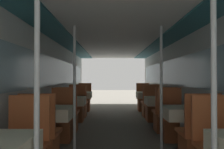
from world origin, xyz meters
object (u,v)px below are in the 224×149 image
object	(u,v)px
chair_left_near_1	(41,144)
chair_left_far_1	(61,125)
dining_table_left_3	(82,96)
dining_table_right_3	(146,96)
chair_right_near_2	(164,118)
support_pole_right_1	(161,88)
support_pole_left_1	(74,88)
chair_left_far_3	(84,103)
chair_right_far_1	(172,125)
chair_left_near_3	(80,107)
chair_right_far_3	(144,103)
chair_right_near_3	(149,107)
dining_table_right_1	(183,114)
dining_table_right_2	(158,102)
chair_right_near_1	(197,144)
dining_table_left_2	(72,102)
chair_right_far_2	(154,110)
support_pole_left_0	(37,99)
chair_left_far_2	(76,110)
chair_left_near_2	(68,119)
support_pole_right_0	(214,99)
dining_table_left_1	(53,114)

from	to	relation	value
chair_left_near_1	chair_left_far_1	world-z (taller)	same
dining_table_left_3	dining_table_right_3	xyz separation A→B (m)	(2.14, 0.00, 0.00)
chair_right_near_2	support_pole_right_1	bearing A→B (deg)	-105.99
chair_left_far_1	chair_right_near_2	xyz separation A→B (m)	(2.14, 0.63, 0.00)
support_pole_left_1	chair_left_far_3	bearing A→B (deg)	94.72
chair_right_far_1	chair_left_near_3	bearing A→B (deg)	-49.04
support_pole_right_1	chair_right_far_3	xyz separation A→B (m)	(0.35, 4.28, -0.73)
support_pole_right_1	chair_right_near_3	xyz separation A→B (m)	(0.35, 3.07, -0.73)
chair_left_near_1	chair_left_far_1	distance (m)	1.21
chair_left_far_1	dining_table_right_1	world-z (taller)	chair_left_far_1
dining_table_right_2	chair_right_near_1	bearing A→B (deg)	-90.00
chair_left_near_3	chair_right_near_1	distance (m)	4.25
dining_table_left_2	chair_right_near_1	world-z (taller)	chair_right_near_1
support_pole_right_1	chair_right_near_2	world-z (taller)	support_pole_right_1
chair_right_far_1	chair_left_near_1	bearing A→B (deg)	29.48
dining_table_right_2	chair_right_far_2	size ratio (longest dim) A/B	0.72
support_pole_right_1	dining_table_right_3	xyz separation A→B (m)	(0.35, 3.68, -0.43)
dining_table_left_3	dining_table_right_2	world-z (taller)	same
chair_right_far_3	dining_table_right_3	bearing A→B (deg)	90.00
chair_right_far_2	dining_table_right_3	size ratio (longest dim) A/B	1.39
support_pole_right_1	support_pole_left_0	bearing A→B (deg)	-127.96
chair_right_near_1	chair_right_far_2	world-z (taller)	same
chair_left_far_2	dining_table_right_3	size ratio (longest dim) A/B	1.39
chair_right_near_3	dining_table_right_3	bearing A→B (deg)	90.00
chair_left_far_2	chair_right_far_1	xyz separation A→B (m)	(2.14, -1.84, 0.00)
dining_table_right_2	chair_right_far_3	size ratio (longest dim) A/B	0.72
dining_table_left_2	chair_left_near_2	bearing A→B (deg)	-90.00
chair_left_near_3	chair_right_near_2	xyz separation A→B (m)	(2.14, -1.84, 0.00)
dining_table_right_1	chair_right_far_2	world-z (taller)	chair_right_far_2
dining_table_left_2	chair_right_far_3	size ratio (longest dim) A/B	0.72
dining_table_right_1	chair_right_near_2	bearing A→B (deg)	90.00
chair_left_far_3	chair_right_far_1	xyz separation A→B (m)	(2.14, -3.68, 0.00)
chair_left_near_1	chair_right_near_3	xyz separation A→B (m)	(2.14, 3.68, 0.00)
support_pole_left_1	support_pole_right_0	bearing A→B (deg)	-52.04
chair_right_near_3	chair_left_near_3	bearing A→B (deg)	180.00
dining_table_left_1	chair_right_far_3	size ratio (longest dim) A/B	0.72
chair_right_near_2	chair_left_near_3	bearing A→B (deg)	139.35
chair_left_near_3	dining_table_right_2	xyz separation A→B (m)	(2.14, -1.23, 0.30)
chair_left_near_2	dining_table_right_3	distance (m)	3.26
chair_left_far_2	dining_table_right_1	xyz separation A→B (m)	(2.14, -2.44, 0.30)
dining_table_left_1	support_pole_right_0	size ratio (longest dim) A/B	0.35
chair_left_far_1	chair_right_far_2	size ratio (longest dim) A/B	1.00
chair_right_near_2	chair_left_far_1	bearing A→B (deg)	-163.65
support_pole_left_1	chair_right_near_3	world-z (taller)	support_pole_left_1
chair_right_near_1	chair_left_far_2	bearing A→B (deg)	125.08
support_pole_right_0	dining_table_right_1	world-z (taller)	support_pole_right_0
chair_left_near_3	chair_right_far_1	bearing A→B (deg)	-49.04
dining_table_left_1	chair_right_near_2	bearing A→B (deg)	29.95
chair_left_far_1	chair_right_far_1	distance (m)	2.14
support_pole_left_0	chair_left_far_3	distance (m)	6.17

